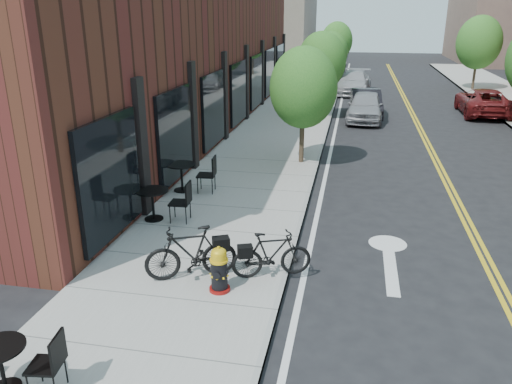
# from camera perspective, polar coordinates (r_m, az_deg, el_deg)

# --- Properties ---
(ground) EXTENTS (120.00, 120.00, 0.00)m
(ground) POSITION_cam_1_polar(r_m,az_deg,el_deg) (8.86, 2.51, -13.93)
(ground) COLOR black
(ground) RESTS_ON ground
(sidewalk_near) EXTENTS (4.00, 70.00, 0.12)m
(sidewalk_near) POSITION_cam_1_polar(r_m,az_deg,el_deg) (18.21, 1.12, 4.43)
(sidewalk_near) COLOR #9E9B93
(sidewalk_near) RESTS_ON ground
(building_near) EXTENTS (5.00, 28.00, 7.00)m
(building_near) POSITION_cam_1_polar(r_m,az_deg,el_deg) (22.62, -8.69, 16.11)
(building_near) COLOR #482517
(building_near) RESTS_ON ground
(bg_building_left) EXTENTS (8.00, 14.00, 10.00)m
(bg_building_left) POSITION_cam_1_polar(r_m,az_deg,el_deg) (56.01, 2.00, 20.02)
(bg_building_left) COLOR #726656
(bg_building_left) RESTS_ON ground
(tree_near_a) EXTENTS (2.20, 2.20, 3.81)m
(tree_near_a) POSITION_cam_1_polar(r_m,az_deg,el_deg) (16.53, 5.44, 11.76)
(tree_near_a) COLOR #382B1E
(tree_near_a) RESTS_ON sidewalk_near
(tree_near_b) EXTENTS (2.30, 2.30, 3.98)m
(tree_near_b) POSITION_cam_1_polar(r_m,az_deg,el_deg) (24.43, 7.49, 14.58)
(tree_near_b) COLOR #382B1E
(tree_near_b) RESTS_ON sidewalk_near
(tree_near_c) EXTENTS (2.10, 2.10, 3.67)m
(tree_near_c) POSITION_cam_1_polar(r_m,az_deg,el_deg) (32.41, 8.54, 15.49)
(tree_near_c) COLOR #382B1E
(tree_near_c) RESTS_ON sidewalk_near
(tree_near_d) EXTENTS (2.40, 2.40, 4.11)m
(tree_near_d) POSITION_cam_1_polar(r_m,az_deg,el_deg) (40.37, 9.21, 16.67)
(tree_near_d) COLOR #382B1E
(tree_near_d) RESTS_ON sidewalk_near
(tree_far_c) EXTENTS (2.80, 2.80, 4.62)m
(tree_far_c) POSITION_cam_1_polar(r_m,az_deg,el_deg) (36.12, 24.13, 15.33)
(tree_far_c) COLOR #382B1E
(tree_far_c) RESTS_ON sidewalk_far
(fire_hydrant) EXTENTS (0.39, 0.39, 0.88)m
(fire_hydrant) POSITION_cam_1_polar(r_m,az_deg,el_deg) (9.14, -4.23, -8.87)
(fire_hydrant) COLOR maroon
(fire_hydrant) RESTS_ON sidewalk_near
(bicycle_left) EXTENTS (1.80, 1.17, 1.05)m
(bicycle_left) POSITION_cam_1_polar(r_m,az_deg,el_deg) (9.56, -7.45, -6.89)
(bicycle_left) COLOR black
(bicycle_left) RESTS_ON sidewalk_near
(bicycle_right) EXTENTS (1.60, 0.96, 0.93)m
(bicycle_right) POSITION_cam_1_polar(r_m,az_deg,el_deg) (9.55, 1.81, -7.15)
(bicycle_right) COLOR black
(bicycle_right) RESTS_ON sidewalk_near
(bistro_set_a) EXTENTS (1.68, 0.80, 0.89)m
(bistro_set_a) POSITION_cam_1_polar(r_m,az_deg,el_deg) (7.75, -27.19, -16.89)
(bistro_set_a) COLOR black
(bistro_set_a) RESTS_ON sidewalk_near
(bistro_set_b) EXTENTS (1.85, 0.84, 0.99)m
(bistro_set_b) POSITION_cam_1_polar(r_m,az_deg,el_deg) (12.35, -11.73, -0.93)
(bistro_set_b) COLOR black
(bistro_set_b) RESTS_ON sidewalk_near
(bistro_set_c) EXTENTS (1.93, 0.89, 1.03)m
(bistro_set_c) POSITION_cam_1_polar(r_m,az_deg,el_deg) (14.21, -8.50, 2.13)
(bistro_set_c) COLOR black
(bistro_set_c) RESTS_ON sidewalk_near
(parked_car_a) EXTENTS (1.86, 4.13, 1.38)m
(parked_car_a) POSITION_cam_1_polar(r_m,az_deg,el_deg) (24.56, 12.40, 9.55)
(parked_car_a) COLOR #96979D
(parked_car_a) RESTS_ON ground
(parked_car_b) EXTENTS (1.64, 4.07, 1.31)m
(parked_car_b) POSITION_cam_1_polar(r_m,az_deg,el_deg) (25.56, 12.43, 9.87)
(parked_car_b) COLOR black
(parked_car_b) RESTS_ON ground
(parked_car_c) EXTENTS (2.44, 4.96, 1.39)m
(parked_car_c) POSITION_cam_1_polar(r_m,az_deg,el_deg) (32.93, 11.08, 12.20)
(parked_car_c) COLOR #B0B0B5
(parked_car_c) RESTS_ON ground
(parked_car_far) EXTENTS (2.26, 4.79, 1.32)m
(parked_car_far) POSITION_cam_1_polar(r_m,az_deg,el_deg) (27.86, 24.55, 9.37)
(parked_car_far) COLOR maroon
(parked_car_far) RESTS_ON ground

